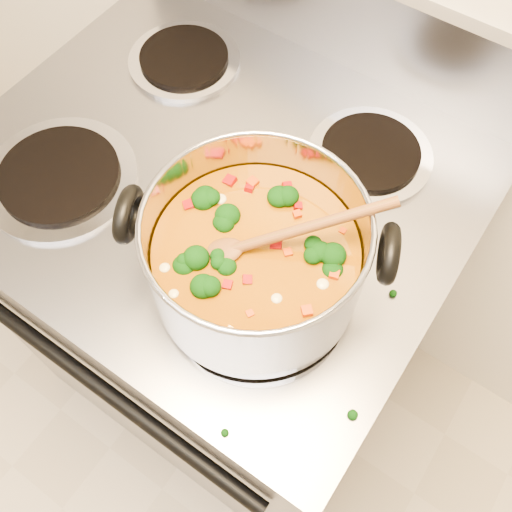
{
  "coord_description": "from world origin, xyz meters",
  "views": [
    {
      "loc": [
        0.32,
        0.73,
        1.64
      ],
      "look_at": [
        0.12,
        1.02,
        1.01
      ],
      "focal_mm": 40.0,
      "sensor_mm": 36.0,
      "label": 1
    }
  ],
  "objects": [
    {
      "name": "stockpot",
      "position": [
        0.12,
        1.02,
        1.01
      ],
      "size": [
        0.34,
        0.28,
        0.17
      ],
      "rotation": [
        0.0,
        0.0,
        0.43
      ],
      "color": "#ACACB4",
      "rests_on": "electric_range"
    },
    {
      "name": "electric_range",
      "position": [
        -0.05,
        1.16,
        0.47
      ],
      "size": [
        0.8,
        0.72,
        1.08
      ],
      "color": "gray",
      "rests_on": "ground"
    },
    {
      "name": "wooden_spoon",
      "position": [
        0.13,
        1.03,
        1.05
      ],
      "size": [
        0.2,
        0.18,
        0.1
      ],
      "rotation": [
        0.0,
        0.0,
        0.72
      ],
      "color": "brown",
      "rests_on": "stockpot"
    },
    {
      "name": "cooktop_crumbs",
      "position": [
        0.27,
        0.99,
        0.92
      ],
      "size": [
        0.11,
        0.31,
        0.01
      ],
      "color": "black",
      "rests_on": "electric_range"
    }
  ]
}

